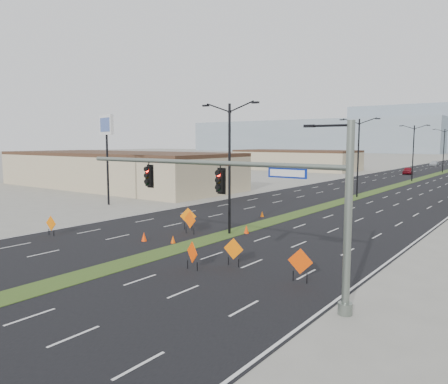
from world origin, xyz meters
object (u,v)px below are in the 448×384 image
Objects in this scene: construction_sign_2 at (190,220)px; construction_sign_3 at (233,250)px; construction_sign_5 at (300,262)px; pole_sign_west at (106,131)px; cone_3 at (262,214)px; construction_sign_0 at (51,224)px; car_left at (408,171)px; construction_sign_4 at (192,253)px; streetlight_2 at (413,151)px; signal_mast at (252,192)px; streetlight_3 at (444,149)px; car_far at (434,163)px; streetlight_1 at (358,155)px; cone_0 at (144,237)px; cone_1 at (173,239)px; construction_sign_1 at (188,217)px; cone_2 at (246,229)px; streetlight_0 at (229,164)px.

construction_sign_3 is at bearing -22.15° from construction_sign_2.
pole_sign_west is at bearing 150.84° from construction_sign_5.
construction_sign_3 reaches higher than cone_3.
car_left is at bearing 82.32° from construction_sign_0.
construction_sign_4 is (6.39, -7.13, -0.13)m from construction_sign_2.
construction_sign_5 is at bearing -81.21° from streetlight_2.
car_left reaches higher than cone_3.
signal_mast is 9.90× the size of construction_sign_3.
car_left is at bearing 92.87° from construction_sign_5.
streetlight_3 is 31.28m from car_far.
pole_sign_west is at bearing 122.60° from construction_sign_0.
pole_sign_west reaches higher than construction_sign_3.
streetlight_2 reaches higher than cone_3.
streetlight_1 is 14.98× the size of cone_0.
streetlight_1 is 17.78× the size of cone_1.
cone_1 is (2.12, 0.77, -0.05)m from cone_0.
construction_sign_5 is at bearing -7.06° from cone_0.
construction_sign_0 is at bearing 176.02° from construction_sign_5.
cone_2 is at bearing -4.16° from construction_sign_1.
streetlight_0 is at bearing -11.85° from construction_sign_1.
streetlight_1 is at bearing 58.65° from construction_sign_1.
signal_mast is 3.52× the size of car_far.
streetlight_3 reaches higher than construction_sign_0.
car_far is (-16.22, 123.95, -4.12)m from signal_mast.
streetlight_2 is 14.98× the size of cone_0.
cone_2 is at bearing 109.87° from construction_sign_3.
streetlight_1 is 6.17× the size of construction_sign_4.
streetlight_3 reaches higher than cone_3.
streetlight_0 reaches higher than construction_sign_5.
construction_sign_2 is at bearing -92.35° from cone_3.
construction_sign_3 is at bearing 1.86° from construction_sign_0.
streetlight_3 is 14.82× the size of cone_2.
streetlight_0 is at bearing -93.66° from car_left.
construction_sign_5 is at bearing -12.24° from cone_1.
cone_2 reaches higher than cone_3.
streetlight_0 is 14.98× the size of cone_0.
construction_sign_3 is at bearing -85.12° from streetlight_2.
streetlight_1 is 14.82× the size of cone_2.
streetlight_2 is (0.00, 28.00, 0.00)m from streetlight_1.
cone_0 is 2.26m from cone_1.
streetlight_1 reaches higher than cone_2.
cone_3 is (-2.01, 8.10, -5.14)m from streetlight_0.
construction_sign_0 is at bearing -157.75° from cone_0.
cone_1 is at bearing 20.03° from cone_0.
car_left is at bearing 66.88° from construction_sign_1.
cone_2 is at bearing -87.89° from streetlight_1.
streetlight_1 is at bearing -90.00° from streetlight_3.
cone_0 is 1.20× the size of cone_3.
construction_sign_1 is 1.11× the size of construction_sign_3.
construction_sign_0 is (-10.56, -92.62, -4.53)m from streetlight_3.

